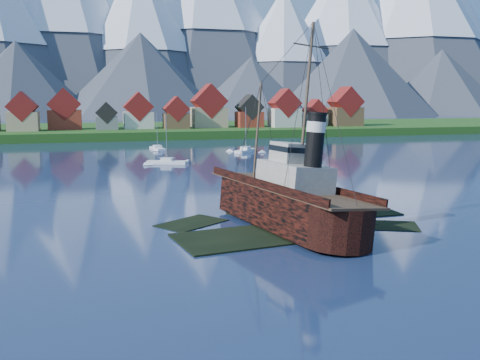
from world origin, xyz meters
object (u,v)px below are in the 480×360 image
object	(u,v)px
tugboat_wreck	(279,198)
sailboat_d	(246,151)
sailboat_c	(167,163)
sailboat_e	(158,149)

from	to	relation	value
tugboat_wreck	sailboat_d	xyz separation A→B (m)	(19.76, 81.56, -2.76)
tugboat_wreck	sailboat_d	size ratio (longest dim) A/B	2.39
tugboat_wreck	sailboat_c	distance (m)	61.63
sailboat_c	tugboat_wreck	bearing A→B (deg)	-152.53
sailboat_d	sailboat_e	size ratio (longest dim) A/B	1.18
sailboat_c	sailboat_d	size ratio (longest dim) A/B	0.90
sailboat_c	sailboat_e	bearing A→B (deg)	19.60
sailboat_c	sailboat_d	bearing A→B (deg)	-27.53
tugboat_wreck	sailboat_d	bearing A→B (deg)	65.71
sailboat_d	sailboat_c	bearing A→B (deg)	-98.86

